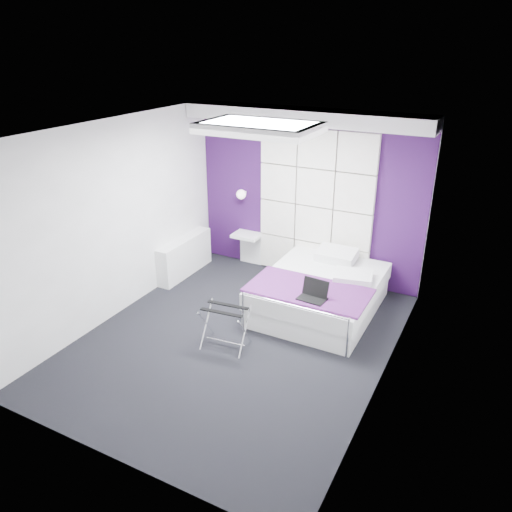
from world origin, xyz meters
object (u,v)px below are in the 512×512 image
Objects in this scene: laptop at (314,294)px; nightstand at (247,235)px; bed at (320,292)px; wall_lamp at (242,194)px; radiator at (185,256)px; luggage_rack at (225,327)px.

nightstand is at bearing 144.67° from laptop.
wall_lamp is at bearing 153.07° from bed.
radiator is 2.19m from luggage_rack.
bed is 3.50× the size of luggage_rack.
bed is 1.81m from nightstand.
bed is at bearing 56.49° from luggage_rack.
wall_lamp is at bearing 145.49° from laptop.
luggage_rack is at bearing -68.00° from nightstand.
radiator is at bearing 177.57° from bed.
bed is at bearing -2.43° from radiator.
radiator is 2.24× the size of luggage_rack.
wall_lamp reaches higher than nightstand.
radiator is 0.64× the size of bed.
wall_lamp is at bearing 49.90° from radiator.
bed is 0.73m from laptop.
laptop is (1.83, -1.50, -0.64)m from wall_lamp.
luggage_rack is at bearing -66.18° from wall_lamp.
luggage_rack is at bearing -117.15° from bed.
wall_lamp is 1.35m from radiator.
nightstand is at bearing -21.86° from wall_lamp.
wall_lamp reaches higher than laptop.
laptop is at bearing -77.71° from bed.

